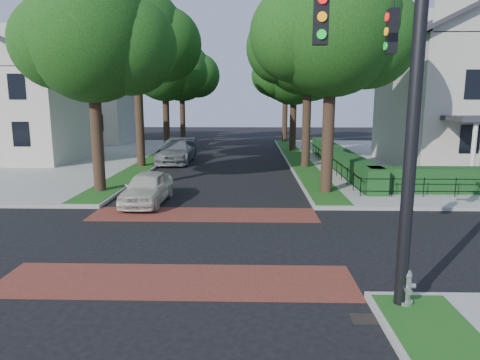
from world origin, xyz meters
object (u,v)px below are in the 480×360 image
at_px(traffic_signal, 401,89).
at_px(parked_car_rear, 176,151).
at_px(fire_hydrant, 406,287).
at_px(parked_car_middle, 177,152).
at_px(parked_car_front, 147,188).

xyz_separation_m(traffic_signal, parked_car_rear, (-8.49, 22.09, -3.87)).
distance_m(traffic_signal, parked_car_rear, 23.98).
height_order(parked_car_rear, fire_hydrant, parked_car_rear).
bearing_deg(parked_car_middle, parked_car_rear, -92.29).
height_order(parked_car_middle, parked_car_rear, parked_car_rear).
bearing_deg(parked_car_front, parked_car_rear, 96.37).
relative_size(parked_car_rear, fire_hydrant, 7.04).
bearing_deg(traffic_signal, fire_hydrant, -31.63).
xyz_separation_m(parked_car_rear, fire_hydrant, (8.80, -22.29, -0.30)).
bearing_deg(traffic_signal, parked_car_rear, 111.01).
bearing_deg(parked_car_middle, fire_hydrant, -60.26).
relative_size(parked_car_front, parked_car_rear, 0.72).
distance_m(traffic_signal, parked_car_middle, 24.07).
relative_size(traffic_signal, fire_hydrant, 9.71).
xyz_separation_m(traffic_signal, parked_car_front, (-7.57, 9.41, -4.00)).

